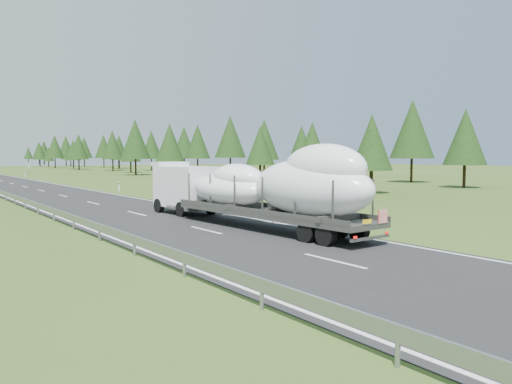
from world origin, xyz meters
TOP-DOWN VIEW (x-y plane):
  - ground at (0.00, 0.00)m, footprint 400.00×400.00m
  - highway_sign at (7.20, 80.00)m, footprint 0.08×0.90m
  - tree_line_right at (40.59, 108.28)m, footprint 28.21×298.96m
  - boat_truck at (2.60, -0.55)m, footprint 3.15×18.15m

SIDE VIEW (x-z plane):
  - ground at x=0.00m, z-range 0.00..0.00m
  - highway_sign at x=7.20m, z-range 0.51..3.11m
  - boat_truck at x=2.60m, z-range 0.02..4.25m
  - tree_line_right at x=40.59m, z-range 0.63..13.23m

